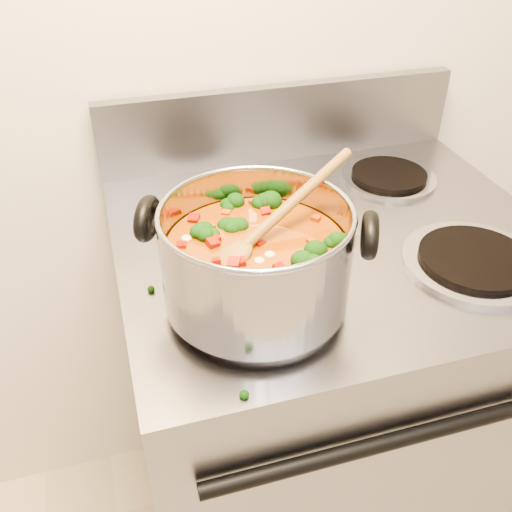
% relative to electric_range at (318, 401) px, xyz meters
% --- Properties ---
extents(electric_range, '(0.76, 0.69, 1.08)m').
position_rel_electric_range_xyz_m(electric_range, '(0.00, 0.00, 0.00)').
color(electric_range, gray).
rests_on(electric_range, ground).
extents(stockpot, '(0.33, 0.27, 0.16)m').
position_rel_electric_range_xyz_m(stockpot, '(-0.19, -0.15, 0.54)').
color(stockpot, '#9B9BA2').
rests_on(stockpot, electric_range).
extents(wooden_spoon, '(0.25, 0.15, 0.10)m').
position_rel_electric_range_xyz_m(wooden_spoon, '(-0.18, -0.14, 0.58)').
color(wooden_spoon, olive).
rests_on(wooden_spoon, stockpot).
extents(cooktop_crumbs, '(0.18, 0.20, 0.01)m').
position_rel_electric_range_xyz_m(cooktop_crumbs, '(-0.04, -0.06, 0.46)').
color(cooktop_crumbs, black).
rests_on(cooktop_crumbs, electric_range).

